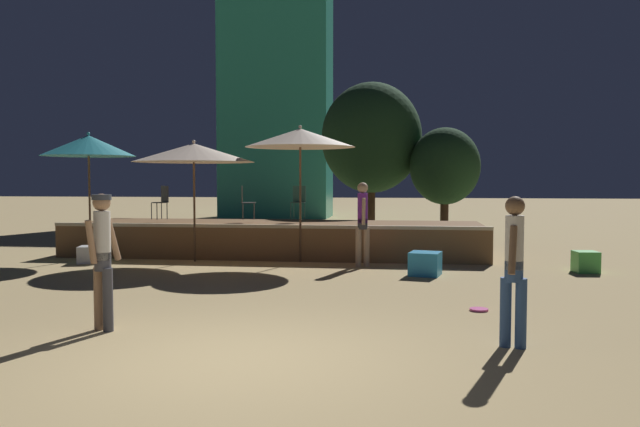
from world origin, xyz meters
The scene contains 18 objects.
ground_plane centered at (0.00, 0.00, 0.00)m, with size 120.00×120.00×0.00m, color tan.
wooden_deck centered at (-1.47, 9.60, 0.40)m, with size 10.60×3.21×0.87m.
patio_umbrella_0 centered at (-5.80, 7.92, 2.76)m, with size 2.24×2.24×3.10m.
patio_umbrella_1 centered at (-0.60, 7.99, 2.91)m, with size 2.59×2.59×3.21m.
patio_umbrella_2 centered at (-3.10, 7.77, 2.57)m, with size 2.86×2.86×2.87m.
cube_seat_0 centered at (2.24, 6.30, 0.24)m, with size 0.71×0.71×0.47m.
cube_seat_1 centered at (5.59, 7.14, 0.22)m, with size 0.50×0.50×0.45m.
cube_seat_2 centered at (-5.42, 7.22, 0.20)m, with size 0.67×0.67×0.39m.
person_0 centered at (3.04, 0.92, 0.96)m, with size 0.29×0.55×1.75m.
person_1 centered at (-2.04, 1.07, 1.00)m, with size 0.30×0.52×1.76m.
person_2 centered at (0.90, 7.47, 1.05)m, with size 0.31×0.52×1.88m.
bistro_chair_0 centered at (-1.00, 10.17, 1.42)m, with size 0.40×0.40×0.90m.
bistro_chair_1 centered at (-4.67, 9.73, 1.42)m, with size 0.48×0.48×0.90m.
bistro_chair_2 centered at (-2.41, 9.90, 1.42)m, with size 0.42×0.42×0.90m.
frisbee_disc centered at (2.90, 2.94, 0.02)m, with size 0.27×0.27×0.03m.
background_tree_0 centered at (3.21, 15.10, 2.39)m, with size 2.37×2.37×3.70m.
background_tree_1 centered at (0.68, 15.95, 3.43)m, with size 3.57×3.57×5.40m.
distant_building centered at (-4.63, 25.25, 6.02)m, with size 5.48×3.11×12.05m.
Camera 1 is at (1.75, -6.43, 1.94)m, focal length 35.00 mm.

